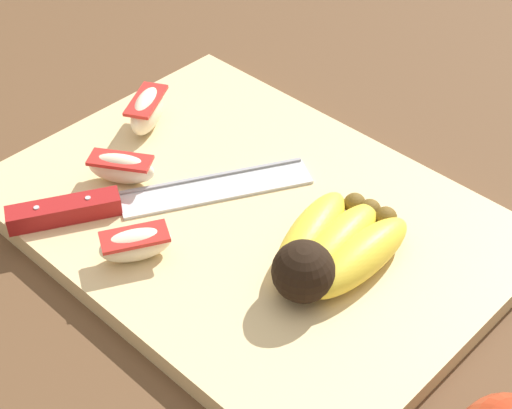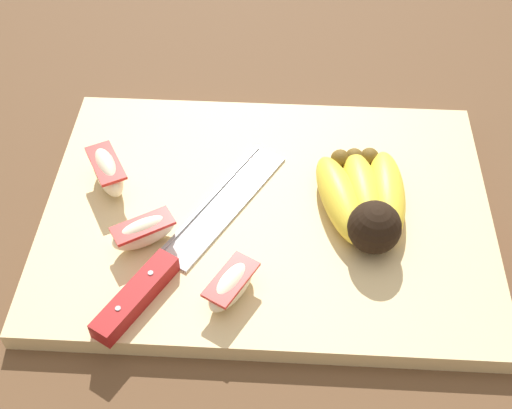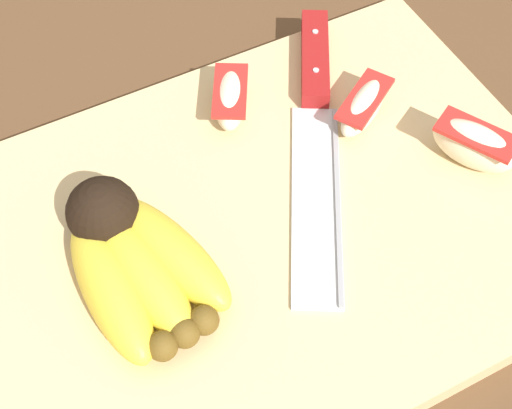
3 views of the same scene
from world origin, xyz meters
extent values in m
plane|color=brown|center=(0.00, 0.00, 0.00)|extent=(6.00, 6.00, 0.00)
cube|color=#DBBC84|center=(0.00, 0.00, 0.01)|extent=(0.45, 0.33, 0.02)
sphere|color=black|center=(0.10, -0.04, 0.05)|extent=(0.05, 0.05, 0.05)
ellipsoid|color=yellow|center=(0.12, 0.01, 0.04)|extent=(0.04, 0.12, 0.03)
sphere|color=brown|center=(0.10, 0.06, 0.04)|extent=(0.02, 0.02, 0.02)
ellipsoid|color=yellow|center=(0.10, 0.01, 0.04)|extent=(0.05, 0.12, 0.03)
sphere|color=brown|center=(0.09, 0.06, 0.04)|extent=(0.02, 0.02, 0.02)
ellipsoid|color=yellow|center=(0.07, 0.00, 0.04)|extent=(0.07, 0.12, 0.03)
sphere|color=brown|center=(0.07, 0.06, 0.04)|extent=(0.02, 0.02, 0.02)
cube|color=silver|center=(-0.04, 0.00, 0.02)|extent=(0.12, 0.17, 0.00)
cube|color=#99999E|center=(-0.06, 0.01, 0.02)|extent=(0.09, 0.16, 0.00)
cube|color=maroon|center=(-0.11, -0.12, 0.03)|extent=(0.07, 0.10, 0.02)
cylinder|color=#B2B2B7|center=(-0.12, -0.14, 0.04)|extent=(0.01, 0.01, 0.00)
cylinder|color=#B2B2B7|center=(-0.10, -0.10, 0.04)|extent=(0.01, 0.01, 0.00)
ellipsoid|color=#F4E5C1|center=(-0.12, -0.05, 0.04)|extent=(0.07, 0.05, 0.03)
cube|color=red|center=(-0.12, -0.05, 0.05)|extent=(0.06, 0.05, 0.00)
ellipsoid|color=#F4E5C1|center=(-0.17, 0.02, 0.04)|extent=(0.05, 0.07, 0.04)
cube|color=red|center=(-0.17, 0.02, 0.05)|extent=(0.05, 0.06, 0.00)
ellipsoid|color=#F4E5C1|center=(-0.03, -0.11, 0.03)|extent=(0.05, 0.07, 0.03)
cube|color=red|center=(-0.03, -0.11, 0.04)|extent=(0.05, 0.06, 0.00)
camera|label=1|loc=(0.38, -0.39, 0.51)|focal=56.95mm
camera|label=2|loc=(0.01, -0.46, 0.53)|focal=47.71mm
camera|label=3|loc=(0.15, 0.27, 0.49)|focal=54.66mm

